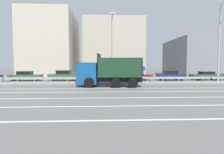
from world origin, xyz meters
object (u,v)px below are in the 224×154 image
(parked_car_4, at_px, (138,76))
(parked_car_3, at_px, (103,76))
(median_road_sign, at_px, (143,74))
(street_lamp_1, at_px, (112,46))
(dump_truck, at_px, (102,74))
(parked_car_6, at_px, (206,76))
(parked_car_2, at_px, (65,75))
(street_lamp_2, at_px, (220,40))
(parked_car_5, at_px, (171,75))
(parked_car_1, at_px, (26,76))

(parked_car_4, bearing_deg, parked_car_3, -98.61)
(median_road_sign, relative_size, parked_car_3, 0.46)
(street_lamp_1, relative_size, parked_car_3, 1.67)
(dump_truck, distance_m, parked_car_6, 17.88)
(median_road_sign, distance_m, parked_car_2, 12.11)
(parked_car_4, bearing_deg, parked_car_2, -95.15)
(median_road_sign, bearing_deg, parked_car_2, 154.35)
(street_lamp_2, relative_size, parked_car_6, 2.23)
(street_lamp_1, distance_m, parked_car_5, 11.34)
(parked_car_3, xyz_separation_m, parked_car_6, (16.06, -0.67, 0.01))
(parked_car_1, bearing_deg, parked_car_3, 89.00)
(median_road_sign, distance_m, street_lamp_1, 5.15)
(dump_truck, height_order, parked_car_4, dump_truck)
(street_lamp_2, xyz_separation_m, parked_car_4, (-9.56, 5.11, -4.91))
(parked_car_5, bearing_deg, median_road_sign, -50.17)
(parked_car_4, xyz_separation_m, parked_car_5, (5.17, -0.19, 0.09))
(dump_truck, distance_m, street_lamp_1, 4.43)
(parked_car_1, height_order, parked_car_5, parked_car_5)
(street_lamp_2, xyz_separation_m, parked_car_5, (-4.39, 4.92, -4.83))
(parked_car_3, bearing_deg, parked_car_6, 91.58)
(street_lamp_1, relative_size, parked_car_4, 1.91)
(street_lamp_1, height_order, parked_car_6, street_lamp_1)
(parked_car_3, xyz_separation_m, parked_car_5, (10.52, -0.58, 0.06))
(parked_car_2, height_order, parked_car_3, parked_car_2)
(street_lamp_2, bearing_deg, dump_truck, -169.51)
(parked_car_2, height_order, parked_car_6, parked_car_2)
(parked_car_1, xyz_separation_m, parked_car_5, (22.27, -0.31, 0.02))
(parked_car_1, distance_m, parked_car_3, 11.75)
(median_road_sign, height_order, parked_car_6, median_road_sign)
(parked_car_4, bearing_deg, street_lamp_2, 57.38)
(parked_car_6, bearing_deg, street_lamp_1, 108.33)
(parked_car_4, bearing_deg, parked_car_5, 83.37)
(dump_truck, height_order, parked_car_5, dump_truck)
(parked_car_4, bearing_deg, street_lamp_1, -43.26)
(street_lamp_2, bearing_deg, parked_car_2, 165.87)
(median_road_sign, distance_m, parked_car_6, 12.08)
(street_lamp_1, xyz_separation_m, parked_car_5, (9.38, 5.05, -3.89))
(parked_car_2, relative_size, parked_car_3, 0.99)
(street_lamp_1, relative_size, parked_car_5, 1.95)
(parked_car_1, relative_size, parked_car_6, 1.04)
(median_road_sign, height_order, parked_car_3, median_road_sign)
(parked_car_2, xyz_separation_m, parked_car_4, (11.26, -0.13, -0.11))
(median_road_sign, xyz_separation_m, street_lamp_2, (9.91, -0.00, 4.33))
(street_lamp_2, relative_size, parked_car_4, 2.36)
(street_lamp_2, height_order, parked_car_6, street_lamp_2)
(street_lamp_1, distance_m, parked_car_3, 6.97)
(dump_truck, distance_m, parked_car_3, 8.30)
(parked_car_3, bearing_deg, parked_car_2, -83.55)
(parked_car_6, bearing_deg, dump_truck, 115.14)
(dump_truck, bearing_deg, median_road_sign, -55.65)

